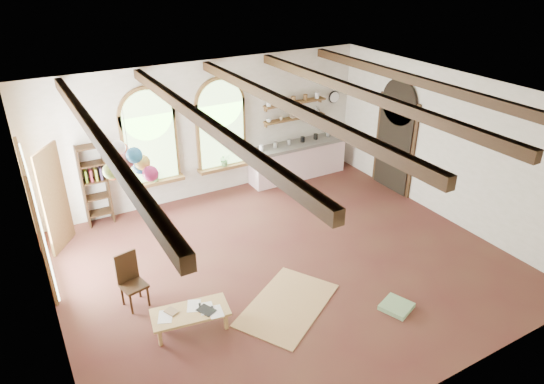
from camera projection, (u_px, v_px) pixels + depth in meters
floor at (285, 263)px, 9.24m from camera, size 8.00×8.00×0.00m
ceiling_beams at (287, 105)px, 7.84m from camera, size 6.20×6.80×0.18m
window_left at (150, 140)px, 10.54m from camera, size 1.30×0.28×2.20m
window_right at (221, 128)px, 11.30m from camera, size 1.30×0.28×2.20m
left_doorway at (37, 221)px, 8.37m from camera, size 0.10×1.90×2.50m
right_doorway at (394, 147)px, 11.66m from camera, size 0.10×1.30×2.40m
kitchen_counter at (298, 160)px, 12.53m from camera, size 2.68×0.62×0.94m
wall_shelf_lower at (295, 118)px, 12.18m from camera, size 1.70×0.24×0.04m
wall_shelf_upper at (295, 103)px, 12.00m from camera, size 1.70×0.24×0.04m
wall_clock at (334, 97)px, 12.63m from camera, size 0.32×0.04×0.32m
bookshelf at (95, 185)px, 10.22m from camera, size 0.53×0.32×1.80m
coffee_table at (190, 313)px, 7.52m from camera, size 1.27×0.74×0.34m
side_chair at (134, 291)px, 8.05m from camera, size 0.45×0.45×0.96m
floor_mat at (287, 305)px, 8.14m from camera, size 2.13×1.90×0.02m
floor_cushion at (396, 306)px, 8.06m from camera, size 0.60×0.60×0.08m
water_jug_a at (325, 162)px, 13.03m from camera, size 0.27×0.27×0.51m
water_jug_b at (332, 163)px, 12.98m from camera, size 0.27×0.27×0.52m
balloon_cluster at (129, 162)px, 7.72m from camera, size 0.83×0.89×1.16m
table_book at (168, 314)px, 7.43m from camera, size 0.23×0.26×0.02m
tablet at (206, 310)px, 7.52m from camera, size 0.29×0.33×0.01m
potted_plant_left at (155, 175)px, 10.81m from camera, size 0.27×0.23×0.30m
potted_plant_right at (225, 160)px, 11.57m from camera, size 0.27×0.23×0.30m
shelf_cup_a at (269, 120)px, 11.82m from camera, size 0.12×0.10×0.10m
shelf_cup_b at (281, 118)px, 11.98m from camera, size 0.10×0.10×0.09m
shelf_bowl_a at (293, 117)px, 12.14m from camera, size 0.22×0.22×0.05m
shelf_bowl_b at (305, 114)px, 12.29m from camera, size 0.20×0.20×0.06m
shelf_vase at (316, 110)px, 12.42m from camera, size 0.18×0.18×0.19m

